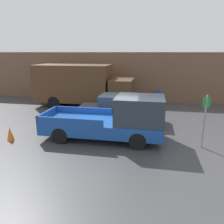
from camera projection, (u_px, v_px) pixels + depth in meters
name	position (u px, v px, depth m)	size (l,w,h in m)	color
ground_plane	(112.00, 133.00, 11.16)	(60.00, 60.00, 0.00)	#3D3D3F
building_wall	(129.00, 77.00, 18.03)	(28.00, 0.15, 3.98)	brown
pickup_truck	(116.00, 120.00, 10.10)	(5.60, 2.09, 2.09)	#194799
car	(121.00, 109.00, 12.62)	(4.77, 1.88, 1.62)	black
delivery_truck	(81.00, 84.00, 16.36)	(7.21, 2.60, 3.09)	#4C331E
parking_sign	(205.00, 119.00, 9.13)	(0.30, 0.07, 2.30)	gray
newspaper_box	(158.00, 97.00, 17.69)	(0.45, 0.40, 0.96)	#194CB2
traffic_cone	(10.00, 134.00, 10.15)	(0.33, 0.33, 0.65)	orange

